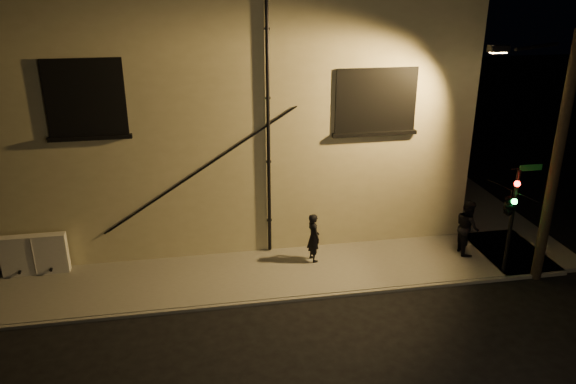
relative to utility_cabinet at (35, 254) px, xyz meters
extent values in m
plane|color=black|center=(9.02, -2.70, -0.75)|extent=(90.00, 90.00, 0.00)
cube|color=#615F57|center=(6.02, -1.20, -0.69)|extent=(20.00, 3.00, 0.12)
cube|color=#615F57|center=(15.52, 5.30, -0.69)|extent=(3.00, 16.00, 0.12)
cube|color=#BDB488|center=(6.02, 6.30, 3.50)|extent=(16.00, 12.00, 8.50)
cube|color=black|center=(2.02, 0.28, 4.65)|extent=(2.20, 0.10, 2.20)
cube|color=black|center=(2.02, 0.29, 4.65)|extent=(1.98, 0.05, 1.98)
cube|color=black|center=(10.62, 0.28, 4.25)|extent=(2.60, 0.10, 2.00)
cube|color=#A5B28C|center=(10.62, 0.29, 4.25)|extent=(2.38, 0.05, 1.78)
cylinder|color=black|center=(7.22, 0.22, 3.56)|extent=(0.11, 0.11, 8.30)
cylinder|color=black|center=(5.02, 0.25, 2.25)|extent=(5.96, 0.04, 3.75)
cylinder|color=black|center=(5.14, 0.25, 2.31)|extent=(5.96, 0.04, 3.75)
cube|color=beige|center=(0.00, 0.00, 0.00)|extent=(1.92, 0.32, 1.26)
imported|color=black|center=(8.48, -0.68, 0.17)|extent=(0.50, 0.65, 1.60)
imported|color=black|center=(13.50, -1.04, 0.28)|extent=(0.77, 0.95, 1.83)
cylinder|color=black|center=(14.12, -2.40, 1.01)|extent=(0.12, 0.12, 3.29)
imported|color=black|center=(13.90, -2.52, 1.71)|extent=(0.87, 2.02, 0.80)
sphere|color=#FF140C|center=(13.92, -2.70, 2.36)|extent=(0.17, 0.17, 0.17)
sphere|color=#14FF3F|center=(13.92, -2.70, 1.81)|extent=(0.17, 0.17, 0.17)
cube|color=#0C4C1E|center=(14.47, -2.40, 2.71)|extent=(0.70, 0.03, 0.18)
cylinder|color=black|center=(14.99, -2.77, 2.93)|extent=(0.31, 0.31, 7.36)
cylinder|color=black|center=(14.19, -2.22, 6.09)|extent=(1.87, 1.02, 0.10)
cube|color=black|center=(13.39, -1.67, 5.99)|extent=(0.55, 0.28, 0.18)
cube|color=#FFC672|center=(13.39, -1.67, 5.89)|extent=(0.42, 0.20, 0.04)
camera|label=1|loc=(4.87, -16.20, 7.95)|focal=35.00mm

